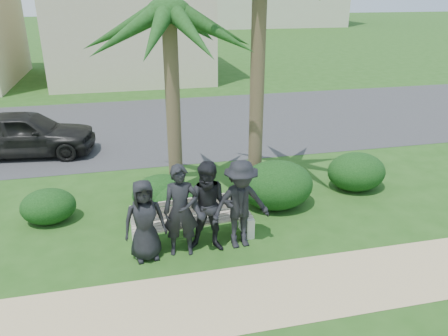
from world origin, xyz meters
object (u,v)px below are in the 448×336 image
at_px(park_bench, 193,224).
at_px(man_b, 181,211).
at_px(man_a, 145,220).
at_px(man_c, 210,208).
at_px(car_a, 26,133).
at_px(palm_left, 169,13).
at_px(man_d, 241,205).

distance_m(park_bench, man_b, 0.68).
height_order(man_a, man_b, man_b).
height_order(man_b, man_c, man_c).
height_order(man_c, car_a, man_c).
distance_m(man_c, car_a, 7.48).
height_order(man_c, palm_left, palm_left).
bearing_deg(man_b, park_bench, 60.32).
distance_m(man_d, palm_left, 4.12).
height_order(man_b, palm_left, palm_left).
distance_m(park_bench, car_a, 7.03).
relative_size(park_bench, car_a, 0.61).
distance_m(park_bench, man_c, 0.69).
bearing_deg(man_c, man_b, -164.86).
bearing_deg(man_c, car_a, 140.69).
distance_m(man_a, palm_left, 4.21).
bearing_deg(man_b, man_c, 5.85).
bearing_deg(palm_left, man_d, -69.58).
bearing_deg(man_a, palm_left, 63.59).
bearing_deg(park_bench, palm_left, 87.46).
bearing_deg(man_d, park_bench, 151.14).
xyz_separation_m(man_d, car_a, (-4.80, 6.16, -0.21)).
relative_size(man_a, palm_left, 0.30).
distance_m(park_bench, palm_left, 4.25).
xyz_separation_m(man_d, palm_left, (-0.90, 2.41, 3.22)).
distance_m(man_a, car_a, 6.88).
height_order(man_c, man_d, man_c).
xyz_separation_m(man_c, man_d, (0.57, 0.01, -0.01)).
bearing_deg(palm_left, man_a, -109.47).
relative_size(man_c, palm_left, 0.35).
bearing_deg(man_c, palm_left, 113.85).
xyz_separation_m(park_bench, palm_left, (-0.06, 2.05, 3.72)).
distance_m(man_b, car_a, 7.19).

